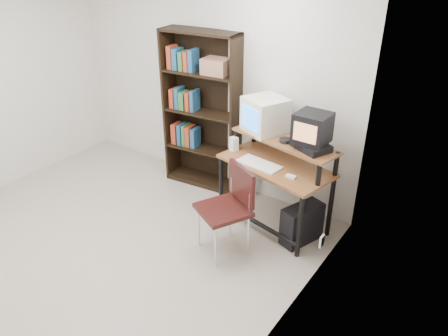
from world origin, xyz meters
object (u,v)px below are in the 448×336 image
Objects in this scene: pc_tower at (302,224)px; bookshelf at (203,110)px; crt_monitor at (265,115)px; computer_desk at (277,168)px; crt_tv at (312,128)px; school_chair at (230,201)px.

bookshelf is (-1.60, 0.44, 0.78)m from pc_tower.
crt_monitor reaches higher than pc_tower.
computer_desk is 3.94× the size of crt_tv.
pc_tower is 0.23× the size of bookshelf.
crt_tv is at bearing 22.29° from computer_desk.
computer_desk is at bearing -11.38° from crt_monitor.
computer_desk is 0.58m from crt_monitor.
crt_tv reaches higher than school_chair.
crt_tv reaches higher than computer_desk.
school_chair is 0.47× the size of bookshelf.
pc_tower is 0.84m from school_chair.
school_chair is at bearing -57.43° from crt_monitor.
bookshelf reaches higher than crt_monitor.
crt_monitor is 1.60× the size of crt_tv.
computer_desk is at bearing 104.76° from school_chair.
bookshelf reaches higher than pc_tower.
crt_tv is at bearing 11.53° from crt_monitor.
crt_tv is 0.17× the size of bookshelf.
pc_tower is 0.49× the size of school_chair.
computer_desk is at bearing -178.97° from pc_tower.
school_chair is at bearing -121.39° from crt_tv.
computer_desk reaches higher than school_chair.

